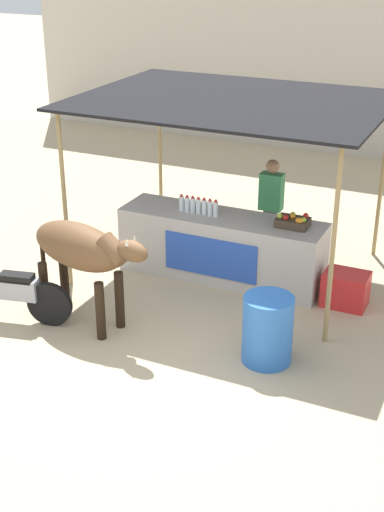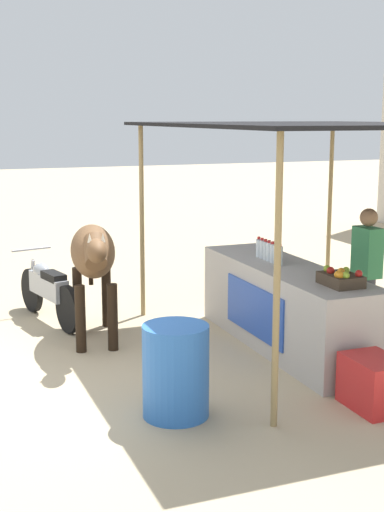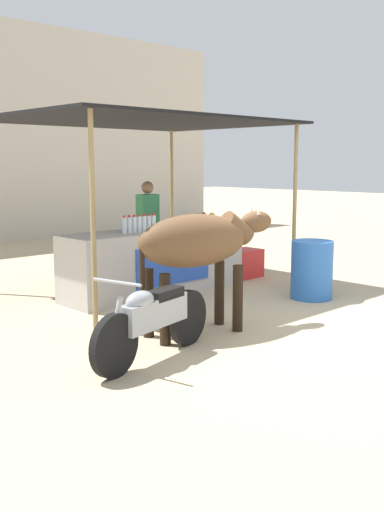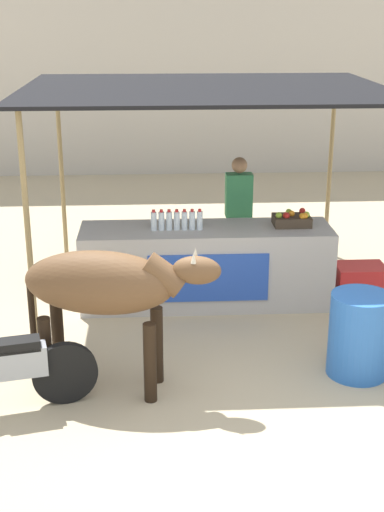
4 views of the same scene
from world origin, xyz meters
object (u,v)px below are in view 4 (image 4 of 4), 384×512
object	(u,v)px
vendor_behind_counter	(238,218)
cooler_box	(359,284)
cow	(106,288)
water_barrel	(359,335)
stall_counter	(206,266)
fruit_crate	(292,219)

from	to	relation	value
vendor_behind_counter	cooler_box	bearing A→B (deg)	-31.21
vendor_behind_counter	cow	size ratio (longest dim) A/B	0.89
water_barrel	vendor_behind_counter	bearing A→B (deg)	108.93
cooler_box	water_barrel	size ratio (longest dim) A/B	0.71
stall_counter	cow	size ratio (longest dim) A/B	1.62
vendor_behind_counter	water_barrel	xyz separation A→B (m)	(0.89, -2.61, -0.43)
stall_counter	cow	xyz separation A→B (m)	(-1.06, -2.00, 0.55)
stall_counter	water_barrel	bearing A→B (deg)	-53.55
cooler_box	fruit_crate	bearing A→B (deg)	170.26
stall_counter	water_barrel	distance (m)	2.31
fruit_crate	water_barrel	world-z (taller)	fruit_crate
water_barrel	cow	world-z (taller)	cow
fruit_crate	cow	size ratio (longest dim) A/B	0.24
vendor_behind_counter	cow	world-z (taller)	vendor_behind_counter
fruit_crate	water_barrel	xyz separation A→B (m)	(0.33, -1.90, -0.62)
fruit_crate	water_barrel	distance (m)	2.03
water_barrel	cow	bearing A→B (deg)	-176.51
vendor_behind_counter	cooler_box	xyz separation A→B (m)	(1.40, -0.85, -0.61)
fruit_crate	vendor_behind_counter	size ratio (longest dim) A/B	0.27
fruit_crate	vendor_behind_counter	xyz separation A→B (m)	(-0.56, 0.71, -0.19)
vendor_behind_counter	cow	distance (m)	3.16
vendor_behind_counter	stall_counter	bearing A→B (deg)	-122.26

